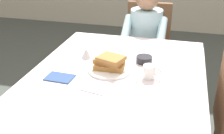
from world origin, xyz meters
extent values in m
cube|color=silver|center=(0.00, 0.00, 0.72)|extent=(1.10, 1.50, 0.04)
cube|color=silver|center=(0.00, 0.76, 0.61)|extent=(1.10, 0.01, 0.18)
cube|color=silver|center=(-0.56, 0.00, 0.61)|extent=(0.01, 1.50, 0.18)
cube|color=silver|center=(0.56, 0.00, 0.61)|extent=(0.01, 1.50, 0.18)
cylinder|color=brown|center=(-0.47, 0.67, 0.35)|extent=(0.07, 0.07, 0.70)
cylinder|color=brown|center=(0.47, 0.67, 0.35)|extent=(0.07, 0.07, 0.70)
cube|color=brown|center=(0.04, 1.07, 0.42)|extent=(0.44, 0.44, 0.05)
cube|color=brown|center=(0.04, 1.27, 0.69)|extent=(0.44, 0.06, 0.48)
cylinder|color=#2D2319|center=(0.22, 0.89, 0.20)|extent=(0.04, 0.04, 0.40)
cylinder|color=#2D2319|center=(-0.14, 0.89, 0.20)|extent=(0.04, 0.04, 0.40)
cylinder|color=#2D2319|center=(0.22, 1.25, 0.20)|extent=(0.04, 0.04, 0.40)
cylinder|color=#2D2319|center=(-0.14, 1.25, 0.20)|extent=(0.04, 0.04, 0.40)
cylinder|color=silver|center=(0.04, 1.05, 0.68)|extent=(0.30, 0.30, 0.46)
cylinder|color=silver|center=(0.20, 0.91, 0.75)|extent=(0.08, 0.29, 0.23)
cylinder|color=silver|center=(-0.12, 0.91, 0.75)|extent=(0.08, 0.29, 0.23)
cylinder|color=#383D51|center=(0.12, 0.87, 0.23)|extent=(0.10, 0.10, 0.45)
cylinder|color=#383D51|center=(-0.04, 0.87, 0.23)|extent=(0.10, 0.10, 0.45)
cylinder|color=white|center=(-0.05, 0.06, 0.75)|extent=(0.28, 0.28, 0.02)
cube|color=#A36B33|center=(-0.06, 0.07, 0.77)|extent=(0.19, 0.14, 0.03)
cube|color=#A36B33|center=(-0.06, 0.07, 0.80)|extent=(0.20, 0.16, 0.03)
cube|color=#A36B33|center=(-0.04, 0.06, 0.83)|extent=(0.19, 0.18, 0.02)
cylinder|color=white|center=(0.21, 0.03, 0.78)|extent=(0.08, 0.08, 0.08)
torus|color=white|center=(0.26, 0.03, 0.79)|extent=(0.05, 0.01, 0.05)
cylinder|color=black|center=(0.14, 0.25, 0.76)|extent=(0.11, 0.11, 0.04)
cone|color=silver|center=(-0.27, 0.22, 0.78)|extent=(0.08, 0.08, 0.07)
cube|color=silver|center=(-0.24, 0.04, 0.74)|extent=(0.03, 0.18, 0.00)
cube|color=silver|center=(0.14, 0.04, 0.74)|extent=(0.03, 0.20, 0.00)
cube|color=silver|center=(-0.08, -0.23, 0.74)|extent=(0.15, 0.04, 0.00)
cube|color=#334C7F|center=(-0.33, -0.12, 0.74)|extent=(0.18, 0.13, 0.01)
camera|label=1|loc=(0.38, -1.54, 1.56)|focal=45.59mm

